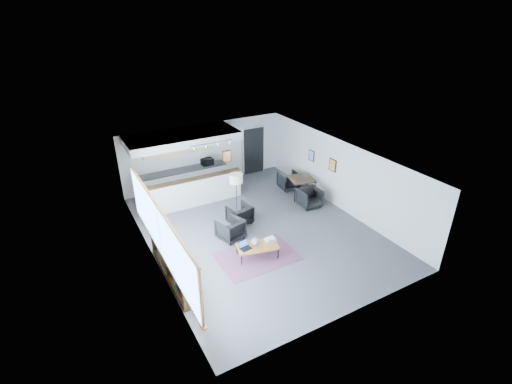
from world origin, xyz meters
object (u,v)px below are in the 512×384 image
ceramic_pot (255,242)px  armchair_left (230,228)px  book_stack (270,239)px  dining_chair_near (310,198)px  armchair_right (240,214)px  laptop (245,246)px  dining_table (302,180)px  microwave (207,161)px  dining_chair_far (289,181)px  floor_lamp (236,180)px  coffee_table (257,246)px

ceramic_pot → armchair_left: armchair_left is taller
book_stack → dining_chair_near: bearing=31.9°
book_stack → armchair_right: size_ratio=0.40×
laptop → armchair_right: bearing=57.1°
armchair_right → dining_table: 3.18m
ceramic_pot → armchair_right: (0.47, 1.97, -0.14)m
armchair_right → microwave: size_ratio=1.55×
laptop → microwave: bearing=68.7°
dining_chair_far → floor_lamp: bearing=25.8°
armchair_right → dining_table: bearing=-177.5°
coffee_table → armchair_left: (-0.27, 1.31, 0.02)m
floor_lamp → dining_table: (2.95, 0.15, -0.72)m
floor_lamp → ceramic_pot: bearing=-103.9°
ceramic_pot → dining_table: size_ratio=0.21×
book_stack → armchair_right: 1.97m
armchair_left → microwave: (0.96, 4.18, 0.70)m
armchair_left → dining_chair_near: armchair_left is taller
coffee_table → dining_chair_near: bearing=41.6°
microwave → book_stack: bearing=-96.9°
dining_chair_far → dining_table: bearing=99.1°
coffee_table → floor_lamp: (0.58, 2.53, 1.06)m
floor_lamp → dining_chair_far: bearing=19.0°
ceramic_pot → dining_chair_far: bearing=44.6°
armchair_left → microwave: microwave is taller
armchair_right → dining_table: size_ratio=0.67×
laptop → dining_table: (3.92, 2.60, 0.24)m
laptop → coffee_table: bearing=-21.8°
laptop → dining_chair_near: size_ratio=0.55×
book_stack → dining_chair_far: 4.60m
book_stack → dining_chair_far: size_ratio=0.46×
ceramic_pot → floor_lamp: (0.61, 2.48, 0.91)m
floor_lamp → dining_chair_near: bearing=-14.6°
book_stack → armchair_left: bearing=121.3°
dining_chair_far → book_stack: bearing=56.1°
floor_lamp → dining_chair_near: size_ratio=2.45×
laptop → microwave: 5.55m
dining_chair_far → microwave: microwave is taller
coffee_table → book_stack: size_ratio=4.41×
floor_lamp → book_stack: bearing=-92.0°
coffee_table → dining_table: (3.53, 2.69, 0.34)m
coffee_table → book_stack: 0.50m
armchair_left → dining_chair_far: bearing=-165.1°
dining_table → book_stack: bearing=-139.1°
armchair_left → dining_chair_near: (3.58, 0.51, -0.05)m
laptop → armchair_right: (0.82, 1.95, -0.09)m
armchair_left → book_stack: bearing=105.5°
coffee_table → microwave: microwave is taller
ceramic_pot → microwave: size_ratio=0.49×
dining_chair_far → coffee_table: bearing=52.2°
ceramic_pot → dining_table: 4.43m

